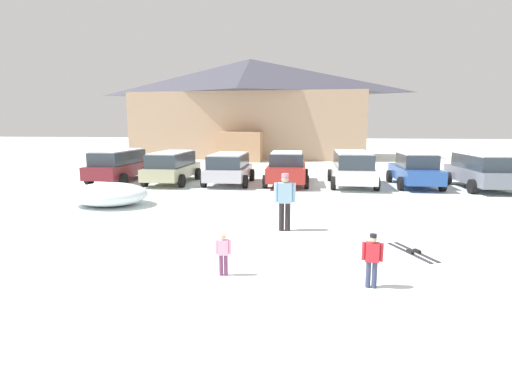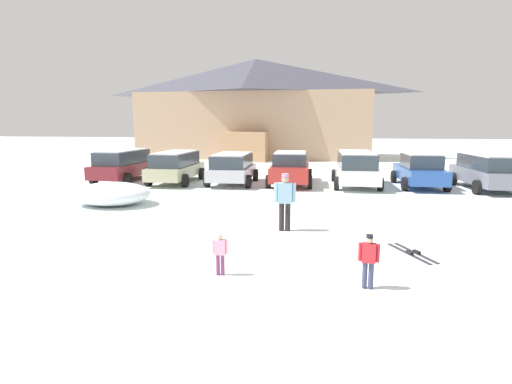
{
  "view_description": "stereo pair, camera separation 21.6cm",
  "coord_description": "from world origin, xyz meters",
  "px_view_note": "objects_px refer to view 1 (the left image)",
  "views": [
    {
      "loc": [
        0.66,
        -5.38,
        3.06
      ],
      "look_at": [
        -0.82,
        5.67,
        1.15
      ],
      "focal_mm": 28.0,
      "sensor_mm": 36.0,
      "label": 1
    },
    {
      "loc": [
        0.87,
        -5.35,
        3.06
      ],
      "look_at": [
        -0.82,
        5.67,
        1.15
      ],
      "focal_mm": 28.0,
      "sensor_mm": 36.0,
      "label": 2
    }
  ],
  "objects_px": {
    "skier_adult_in_blue_parka": "(285,199)",
    "parked_maroon_van": "(119,165)",
    "skier_child_in_red_jacket": "(372,258)",
    "parked_red_sedan": "(287,168)",
    "pair_of_skis": "(413,252)",
    "skier_child_in_pink_snowsuit": "(223,252)",
    "parked_blue_hatchback": "(415,170)",
    "parked_white_suv": "(352,167)",
    "parked_silver_wagon": "(229,167)",
    "parked_beige_suv": "(172,166)",
    "ski_lodge": "(250,108)",
    "parked_grey_wagon": "(482,170)",
    "plowed_snow_pile": "(109,194)"
  },
  "relations": [
    {
      "from": "parked_blue_hatchback",
      "to": "skier_adult_in_blue_parka",
      "type": "bearing_deg",
      "value": -122.79
    },
    {
      "from": "skier_child_in_red_jacket",
      "to": "plowed_snow_pile",
      "type": "bearing_deg",
      "value": 142.72
    },
    {
      "from": "parked_beige_suv",
      "to": "parked_grey_wagon",
      "type": "distance_m",
      "value": 15.14
    },
    {
      "from": "parked_beige_suv",
      "to": "parked_red_sedan",
      "type": "distance_m",
      "value": 5.96
    },
    {
      "from": "parked_maroon_van",
      "to": "parked_silver_wagon",
      "type": "bearing_deg",
      "value": -0.97
    },
    {
      "from": "ski_lodge",
      "to": "parked_beige_suv",
      "type": "xyz_separation_m",
      "value": [
        -1.53,
        -17.5,
        -3.62
      ]
    },
    {
      "from": "parked_red_sedan",
      "to": "parked_grey_wagon",
      "type": "distance_m",
      "value": 9.2
    },
    {
      "from": "parked_red_sedan",
      "to": "skier_adult_in_blue_parka",
      "type": "height_order",
      "value": "skier_adult_in_blue_parka"
    },
    {
      "from": "parked_maroon_van",
      "to": "pair_of_skis",
      "type": "distance_m",
      "value": 16.33
    },
    {
      "from": "skier_adult_in_blue_parka",
      "to": "skier_child_in_red_jacket",
      "type": "relative_size",
      "value": 1.59
    },
    {
      "from": "parked_maroon_van",
      "to": "parked_silver_wagon",
      "type": "height_order",
      "value": "parked_maroon_van"
    },
    {
      "from": "parked_red_sedan",
      "to": "parked_blue_hatchback",
      "type": "bearing_deg",
      "value": 0.07
    },
    {
      "from": "parked_white_suv",
      "to": "parked_grey_wagon",
      "type": "height_order",
      "value": "parked_white_suv"
    },
    {
      "from": "parked_silver_wagon",
      "to": "skier_adult_in_blue_parka",
      "type": "height_order",
      "value": "skier_adult_in_blue_parka"
    },
    {
      "from": "ski_lodge",
      "to": "parked_grey_wagon",
      "type": "height_order",
      "value": "ski_lodge"
    },
    {
      "from": "parked_grey_wagon",
      "to": "plowed_snow_pile",
      "type": "height_order",
      "value": "parked_grey_wagon"
    },
    {
      "from": "skier_adult_in_blue_parka",
      "to": "parked_maroon_van",
      "type": "bearing_deg",
      "value": 136.87
    },
    {
      "from": "ski_lodge",
      "to": "parked_silver_wagon",
      "type": "height_order",
      "value": "ski_lodge"
    },
    {
      "from": "parked_beige_suv",
      "to": "skier_child_in_red_jacket",
      "type": "bearing_deg",
      "value": -56.54
    },
    {
      "from": "parked_blue_hatchback",
      "to": "skier_child_in_red_jacket",
      "type": "height_order",
      "value": "parked_blue_hatchback"
    },
    {
      "from": "skier_child_in_red_jacket",
      "to": "skier_adult_in_blue_parka",
      "type": "bearing_deg",
      "value": 115.92
    },
    {
      "from": "parked_silver_wagon",
      "to": "parked_red_sedan",
      "type": "xyz_separation_m",
      "value": [
        2.94,
        0.35,
        -0.01
      ]
    },
    {
      "from": "parked_beige_suv",
      "to": "parked_white_suv",
      "type": "xyz_separation_m",
      "value": [
        9.18,
        0.32,
        0.03
      ]
    },
    {
      "from": "parked_grey_wagon",
      "to": "ski_lodge",
      "type": "bearing_deg",
      "value": 127.92
    },
    {
      "from": "parked_maroon_van",
      "to": "skier_child_in_pink_snowsuit",
      "type": "relative_size",
      "value": 5.19
    },
    {
      "from": "parked_red_sedan",
      "to": "skier_child_in_red_jacket",
      "type": "height_order",
      "value": "parked_red_sedan"
    },
    {
      "from": "parked_grey_wagon",
      "to": "pair_of_skis",
      "type": "relative_size",
      "value": 2.87
    },
    {
      "from": "skier_child_in_red_jacket",
      "to": "parked_red_sedan",
      "type": "bearing_deg",
      "value": 100.24
    },
    {
      "from": "skier_child_in_red_jacket",
      "to": "pair_of_skis",
      "type": "height_order",
      "value": "skier_child_in_red_jacket"
    },
    {
      "from": "parked_grey_wagon",
      "to": "parked_beige_suv",
      "type": "bearing_deg",
      "value": -179.91
    },
    {
      "from": "parked_white_suv",
      "to": "parked_silver_wagon",
      "type": "bearing_deg",
      "value": -177.35
    },
    {
      "from": "parked_maroon_van",
      "to": "pair_of_skis",
      "type": "bearing_deg",
      "value": -39.62
    },
    {
      "from": "parked_beige_suv",
      "to": "plowed_snow_pile",
      "type": "distance_m",
      "value": 5.93
    },
    {
      "from": "parked_red_sedan",
      "to": "parked_grey_wagon",
      "type": "bearing_deg",
      "value": -2.19
    },
    {
      "from": "plowed_snow_pile",
      "to": "skier_child_in_pink_snowsuit",
      "type": "bearing_deg",
      "value": -47.74
    },
    {
      "from": "ski_lodge",
      "to": "skier_child_in_red_jacket",
      "type": "xyz_separation_m",
      "value": [
        6.75,
        -30.02,
        -3.91
      ]
    },
    {
      "from": "parked_maroon_van",
      "to": "skier_child_in_red_jacket",
      "type": "xyz_separation_m",
      "value": [
        11.25,
        -12.65,
        -0.32
      ]
    },
    {
      "from": "parked_blue_hatchback",
      "to": "plowed_snow_pile",
      "type": "relative_size",
      "value": 1.45
    },
    {
      "from": "ski_lodge",
      "to": "parked_red_sedan",
      "type": "xyz_separation_m",
      "value": [
        4.42,
        -17.12,
        -3.66
      ]
    },
    {
      "from": "plowed_snow_pile",
      "to": "parked_red_sedan",
      "type": "bearing_deg",
      "value": 44.61
    },
    {
      "from": "parked_red_sedan",
      "to": "skier_adult_in_blue_parka",
      "type": "bearing_deg",
      "value": -87.14
    },
    {
      "from": "parked_red_sedan",
      "to": "parked_blue_hatchback",
      "type": "relative_size",
      "value": 1.11
    },
    {
      "from": "parked_beige_suv",
      "to": "parked_blue_hatchback",
      "type": "bearing_deg",
      "value": 1.8
    },
    {
      "from": "parked_maroon_van",
      "to": "skier_adult_in_blue_parka",
      "type": "xyz_separation_m",
      "value": [
        9.37,
        -8.78,
        0.03
      ]
    },
    {
      "from": "ski_lodge",
      "to": "pair_of_skis",
      "type": "distance_m",
      "value": 29.26
    },
    {
      "from": "parked_white_suv",
      "to": "skier_child_in_red_jacket",
      "type": "relative_size",
      "value": 4.58
    },
    {
      "from": "pair_of_skis",
      "to": "plowed_snow_pile",
      "type": "xyz_separation_m",
      "value": [
        -10.0,
        4.36,
        0.41
      ]
    },
    {
      "from": "pair_of_skis",
      "to": "parked_grey_wagon",
      "type": "bearing_deg",
      "value": 61.6
    },
    {
      "from": "parked_red_sedan",
      "to": "parked_white_suv",
      "type": "height_order",
      "value": "parked_white_suv"
    },
    {
      "from": "parked_beige_suv",
      "to": "parked_silver_wagon",
      "type": "xyz_separation_m",
      "value": [
        3.0,
        0.03,
        -0.03
      ]
    }
  ]
}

